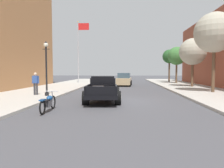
{
  "coord_description": "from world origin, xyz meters",
  "views": [
    {
      "loc": [
        0.32,
        -13.07,
        1.92
      ],
      "look_at": [
        -0.64,
        1.23,
        1.0
      ],
      "focal_mm": 33.03,
      "sensor_mm": 36.0,
      "label": 1
    }
  ],
  "objects_px": {
    "car_background_tan": "(124,80)",
    "pedestrian_sidewalk_left": "(36,82)",
    "street_tree_nearest": "(215,33)",
    "hotrod_truck_black": "(103,89)",
    "motorcycle_parked": "(48,102)",
    "street_tree_farthest": "(169,57)",
    "flagpole": "(80,45)",
    "street_tree_second": "(193,52)",
    "street_tree_third": "(177,56)",
    "street_lamp_near": "(46,64)"
  },
  "relations": [
    {
      "from": "motorcycle_parked",
      "to": "pedestrian_sidewalk_left",
      "type": "bearing_deg",
      "value": 119.3
    },
    {
      "from": "hotrod_truck_black",
      "to": "pedestrian_sidewalk_left",
      "type": "bearing_deg",
      "value": 162.39
    },
    {
      "from": "street_lamp_near",
      "to": "street_tree_third",
      "type": "xyz_separation_m",
      "value": [
        12.92,
        16.14,
        1.65
      ]
    },
    {
      "from": "car_background_tan",
      "to": "street_tree_farthest",
      "type": "relative_size",
      "value": 0.85
    },
    {
      "from": "street_tree_farthest",
      "to": "motorcycle_parked",
      "type": "bearing_deg",
      "value": -113.48
    },
    {
      "from": "hotrod_truck_black",
      "to": "street_tree_nearest",
      "type": "distance_m",
      "value": 10.74
    },
    {
      "from": "street_tree_third",
      "to": "street_tree_nearest",
      "type": "bearing_deg",
      "value": -90.23
    },
    {
      "from": "hotrod_truck_black",
      "to": "street_tree_farthest",
      "type": "height_order",
      "value": "street_tree_farthest"
    },
    {
      "from": "hotrod_truck_black",
      "to": "street_lamp_near",
      "type": "xyz_separation_m",
      "value": [
        -4.16,
        1.21,
        1.63
      ]
    },
    {
      "from": "car_background_tan",
      "to": "pedestrian_sidewalk_left",
      "type": "relative_size",
      "value": 2.67
    },
    {
      "from": "street_tree_nearest",
      "to": "street_tree_second",
      "type": "bearing_deg",
      "value": 88.13
    },
    {
      "from": "street_lamp_near",
      "to": "street_tree_farthest",
      "type": "relative_size",
      "value": 0.74
    },
    {
      "from": "hotrod_truck_black",
      "to": "street_tree_third",
      "type": "relative_size",
      "value": 0.96
    },
    {
      "from": "hotrod_truck_black",
      "to": "motorcycle_parked",
      "type": "relative_size",
      "value": 2.37
    },
    {
      "from": "hotrod_truck_black",
      "to": "car_background_tan",
      "type": "distance_m",
      "value": 13.49
    },
    {
      "from": "flagpole",
      "to": "street_tree_second",
      "type": "xyz_separation_m",
      "value": [
        14.38,
        -7.08,
        -1.73
      ]
    },
    {
      "from": "street_tree_third",
      "to": "hotrod_truck_black",
      "type": "bearing_deg",
      "value": -116.81
    },
    {
      "from": "street_tree_second",
      "to": "car_background_tan",
      "type": "bearing_deg",
      "value": 160.0
    },
    {
      "from": "hotrod_truck_black",
      "to": "street_tree_second",
      "type": "distance_m",
      "value": 14.27
    },
    {
      "from": "street_tree_third",
      "to": "flagpole",
      "type": "bearing_deg",
      "value": 178.45
    },
    {
      "from": "street_tree_second",
      "to": "street_tree_third",
      "type": "relative_size",
      "value": 1.03
    },
    {
      "from": "car_background_tan",
      "to": "pedestrian_sidewalk_left",
      "type": "bearing_deg",
      "value": -118.51
    },
    {
      "from": "motorcycle_parked",
      "to": "street_tree_farthest",
      "type": "relative_size",
      "value": 0.41
    },
    {
      "from": "street_tree_second",
      "to": "motorcycle_parked",
      "type": "bearing_deg",
      "value": -127.79
    },
    {
      "from": "car_background_tan",
      "to": "street_tree_farthest",
      "type": "height_order",
      "value": "street_tree_farthest"
    },
    {
      "from": "street_tree_second",
      "to": "pedestrian_sidewalk_left",
      "type": "bearing_deg",
      "value": -147.37
    },
    {
      "from": "hotrod_truck_black",
      "to": "street_lamp_near",
      "type": "relative_size",
      "value": 1.3
    },
    {
      "from": "motorcycle_parked",
      "to": "street_lamp_near",
      "type": "bearing_deg",
      "value": 112.05
    },
    {
      "from": "street_lamp_near",
      "to": "street_tree_third",
      "type": "relative_size",
      "value": 0.74
    },
    {
      "from": "car_background_tan",
      "to": "motorcycle_parked",
      "type": "bearing_deg",
      "value": -101.36
    },
    {
      "from": "street_lamp_near",
      "to": "street_tree_nearest",
      "type": "distance_m",
      "value": 13.57
    },
    {
      "from": "motorcycle_parked",
      "to": "street_tree_farthest",
      "type": "xyz_separation_m",
      "value": [
        10.64,
        24.48,
        3.74
      ]
    },
    {
      "from": "hotrod_truck_black",
      "to": "motorcycle_parked",
      "type": "xyz_separation_m",
      "value": [
        -2.19,
        -3.66,
        -0.31
      ]
    },
    {
      "from": "street_tree_farthest",
      "to": "pedestrian_sidewalk_left",
      "type": "bearing_deg",
      "value": -125.36
    },
    {
      "from": "street_tree_farthest",
      "to": "street_tree_second",
      "type": "bearing_deg",
      "value": -87.41
    },
    {
      "from": "street_tree_nearest",
      "to": "street_tree_farthest",
      "type": "distance_m",
      "value": 16.25
    },
    {
      "from": "pedestrian_sidewalk_left",
      "to": "street_lamp_near",
      "type": "bearing_deg",
      "value": -23.34
    },
    {
      "from": "flagpole",
      "to": "car_background_tan",
      "type": "bearing_deg",
      "value": -32.58
    },
    {
      "from": "motorcycle_parked",
      "to": "street_tree_third",
      "type": "xyz_separation_m",
      "value": [
        10.95,
        21.01,
        3.6
      ]
    },
    {
      "from": "car_background_tan",
      "to": "street_tree_second",
      "type": "relative_size",
      "value": 0.82
    },
    {
      "from": "street_lamp_near",
      "to": "motorcycle_parked",
      "type": "bearing_deg",
      "value": -67.95
    },
    {
      "from": "hotrod_truck_black",
      "to": "street_tree_second",
      "type": "bearing_deg",
      "value": 50.08
    },
    {
      "from": "pedestrian_sidewalk_left",
      "to": "flagpole",
      "type": "bearing_deg",
      "value": 91.11
    },
    {
      "from": "car_background_tan",
      "to": "street_tree_nearest",
      "type": "distance_m",
      "value": 12.34
    },
    {
      "from": "street_tree_nearest",
      "to": "car_background_tan",
      "type": "bearing_deg",
      "value": 130.16
    },
    {
      "from": "pedestrian_sidewalk_left",
      "to": "street_tree_farthest",
      "type": "distance_m",
      "value": 23.72
    },
    {
      "from": "pedestrian_sidewalk_left",
      "to": "street_tree_nearest",
      "type": "relative_size",
      "value": 0.25
    },
    {
      "from": "street_lamp_near",
      "to": "street_tree_farthest",
      "type": "height_order",
      "value": "street_tree_farthest"
    },
    {
      "from": "car_background_tan",
      "to": "street_tree_farthest",
      "type": "xyz_separation_m",
      "value": [
        7.2,
        7.38,
        3.42
      ]
    },
    {
      "from": "street_lamp_near",
      "to": "street_tree_second",
      "type": "bearing_deg",
      "value": 35.85
    }
  ]
}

